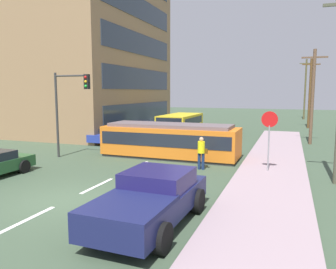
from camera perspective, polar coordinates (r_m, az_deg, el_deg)
name	(u,v)px	position (r m, az deg, el deg)	size (l,w,h in m)	color
ground_plane	(165,153)	(21.49, -0.56, -3.21)	(120.00, 120.00, 0.00)	#3C503B
sidewalk_curb_right	(271,176)	(16.23, 17.26, -6.79)	(3.20, 36.00, 0.14)	#A08991
lane_stripe_0	(27,220)	(11.49, -22.99, -13.30)	(0.16, 2.40, 0.01)	silver
lane_stripe_1	(98,186)	(14.49, -12.01, -8.58)	(0.16, 2.40, 0.01)	silver
lane_stripe_2	(138,166)	(17.89, -5.14, -5.39)	(0.16, 2.40, 0.01)	silver
lane_stripe_3	(187,142)	(26.01, 3.23, -1.36)	(0.16, 2.40, 0.01)	silver
lane_stripe_4	(205,133)	(31.74, 6.41, 0.19)	(0.16, 2.40, 0.01)	silver
corner_building	(65,35)	(36.63, -17.34, 15.92)	(16.99, 16.34, 19.20)	#977350
streetcar_tram	(170,140)	(19.98, 0.35, -0.94)	(8.24, 2.63, 2.05)	orange
city_bus	(180,124)	(29.77, 2.15, 1.87)	(2.64, 5.94, 1.91)	gold
pedestrian_crossing	(201,151)	(16.95, 5.75, -2.87)	(0.50, 0.36, 1.67)	navy
pickup_truck_parked	(151,199)	(10.01, -2.89, -10.98)	(2.38, 5.05, 1.55)	#191E4B
parked_sedan_mid	(112,135)	(26.25, -9.67, -0.01)	(2.09, 4.20, 1.19)	#253799
parked_sedan_far	(149,126)	(32.18, -3.25, 1.43)	(2.09, 4.22, 1.19)	silver
stop_sign	(269,129)	(16.54, 16.99, 0.97)	(0.76, 0.07, 2.88)	gray
traffic_light_mast	(69,99)	(20.39, -16.64, 5.85)	(2.39, 0.33, 5.06)	#333333
utility_pole_mid	(313,95)	(27.05, 23.58, 6.23)	(1.80, 0.24, 7.04)	brown
utility_pole_far	(310,92)	(39.13, 23.17, 6.71)	(1.80, 0.24, 7.44)	brown
utility_pole_distant	(305,88)	(51.36, 22.49, 7.35)	(1.80, 0.24, 8.49)	brown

